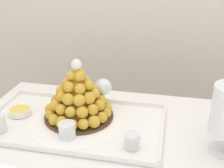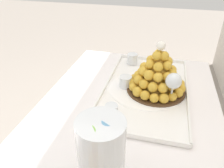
{
  "view_description": "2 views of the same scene",
  "coord_description": "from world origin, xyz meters",
  "px_view_note": "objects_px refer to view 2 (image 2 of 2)",
  "views": [
    {
      "loc": [
        0.1,
        -0.85,
        1.39
      ],
      "look_at": [
        -0.08,
        0.03,
        0.99
      ],
      "focal_mm": 46.61,
      "sensor_mm": 36.0,
      "label": 1
    },
    {
      "loc": [
        0.66,
        0.12,
        1.35
      ],
      "look_at": [
        -0.04,
        -0.06,
        0.92
      ],
      "focal_mm": 34.98,
      "sensor_mm": 36.0,
      "label": 2
    }
  ],
  "objects_px": {
    "serving_tray": "(146,89)",
    "wine_glass": "(173,82)",
    "croquembouche": "(158,74)",
    "dessert_cup_centre": "(111,112)",
    "dessert_cup_left": "(132,59)",
    "creme_brulee_ramekin": "(154,65)",
    "macaron_goblet": "(100,148)",
    "dessert_cup_mid_left": "(126,82)"
  },
  "relations": [
    {
      "from": "serving_tray",
      "to": "croquembouche",
      "type": "bearing_deg",
      "value": 87.26
    },
    {
      "from": "croquembouche",
      "to": "dessert_cup_left",
      "type": "relative_size",
      "value": 4.57
    },
    {
      "from": "serving_tray",
      "to": "wine_glass",
      "type": "bearing_deg",
      "value": 53.34
    },
    {
      "from": "wine_glass",
      "to": "macaron_goblet",
      "type": "bearing_deg",
      "value": -21.49
    },
    {
      "from": "macaron_goblet",
      "to": "wine_glass",
      "type": "height_order",
      "value": "macaron_goblet"
    },
    {
      "from": "dessert_cup_centre",
      "to": "creme_brulee_ramekin",
      "type": "distance_m",
      "value": 0.5
    },
    {
      "from": "dessert_cup_left",
      "to": "creme_brulee_ramekin",
      "type": "bearing_deg",
      "value": 81.94
    },
    {
      "from": "dessert_cup_left",
      "to": "dessert_cup_centre",
      "type": "bearing_deg",
      "value": 0.04
    },
    {
      "from": "dessert_cup_mid_left",
      "to": "creme_brulee_ramekin",
      "type": "height_order",
      "value": "dessert_cup_mid_left"
    },
    {
      "from": "croquembouche",
      "to": "dessert_cup_left",
      "type": "xyz_separation_m",
      "value": [
        -0.26,
        -0.16,
        -0.06
      ]
    },
    {
      "from": "dessert_cup_left",
      "to": "creme_brulee_ramekin",
      "type": "relative_size",
      "value": 0.66
    },
    {
      "from": "serving_tray",
      "to": "dessert_cup_left",
      "type": "relative_size",
      "value": 11.28
    },
    {
      "from": "macaron_goblet",
      "to": "wine_glass",
      "type": "xyz_separation_m",
      "value": [
        -0.45,
        0.18,
        -0.04
      ]
    },
    {
      "from": "serving_tray",
      "to": "creme_brulee_ramekin",
      "type": "height_order",
      "value": "creme_brulee_ramekin"
    },
    {
      "from": "croquembouche",
      "to": "dessert_cup_centre",
      "type": "bearing_deg",
      "value": -32.97
    },
    {
      "from": "serving_tray",
      "to": "dessert_cup_centre",
      "type": "height_order",
      "value": "dessert_cup_centre"
    },
    {
      "from": "dessert_cup_centre",
      "to": "creme_brulee_ramekin",
      "type": "height_order",
      "value": "dessert_cup_centre"
    },
    {
      "from": "croquembouche",
      "to": "dessert_cup_left",
      "type": "bearing_deg",
      "value": -148.92
    },
    {
      "from": "croquembouche",
      "to": "dessert_cup_mid_left",
      "type": "height_order",
      "value": "croquembouche"
    },
    {
      "from": "croquembouche",
      "to": "dessert_cup_centre",
      "type": "distance_m",
      "value": 0.29
    },
    {
      "from": "dessert_cup_mid_left",
      "to": "creme_brulee_ramekin",
      "type": "distance_m",
      "value": 0.27
    },
    {
      "from": "croquembouche",
      "to": "dessert_cup_mid_left",
      "type": "bearing_deg",
      "value": -88.31
    },
    {
      "from": "dessert_cup_centre",
      "to": "croquembouche",
      "type": "bearing_deg",
      "value": 147.03
    },
    {
      "from": "croquembouche",
      "to": "dessert_cup_left",
      "type": "height_order",
      "value": "croquembouche"
    },
    {
      "from": "croquembouche",
      "to": "dessert_cup_centre",
      "type": "height_order",
      "value": "croquembouche"
    },
    {
      "from": "wine_glass",
      "to": "creme_brulee_ramekin",
      "type": "bearing_deg",
      "value": -163.2
    },
    {
      "from": "dessert_cup_mid_left",
      "to": "wine_glass",
      "type": "distance_m",
      "value": 0.24
    },
    {
      "from": "serving_tray",
      "to": "croquembouche",
      "type": "height_order",
      "value": "croquembouche"
    },
    {
      "from": "macaron_goblet",
      "to": "wine_glass",
      "type": "bearing_deg",
      "value": 158.51
    },
    {
      "from": "dessert_cup_mid_left",
      "to": "croquembouche",
      "type": "bearing_deg",
      "value": 91.69
    },
    {
      "from": "serving_tray",
      "to": "macaron_goblet",
      "type": "relative_size",
      "value": 2.75
    },
    {
      "from": "dessert_cup_left",
      "to": "dessert_cup_centre",
      "type": "distance_m",
      "value": 0.5
    },
    {
      "from": "dessert_cup_mid_left",
      "to": "wine_glass",
      "type": "height_order",
      "value": "wine_glass"
    },
    {
      "from": "dessert_cup_left",
      "to": "dessert_cup_mid_left",
      "type": "height_order",
      "value": "dessert_cup_left"
    },
    {
      "from": "dessert_cup_left",
      "to": "dessert_cup_centre",
      "type": "relative_size",
      "value": 1.15
    },
    {
      "from": "dessert_cup_left",
      "to": "dessert_cup_mid_left",
      "type": "distance_m",
      "value": 0.26
    },
    {
      "from": "dessert_cup_centre",
      "to": "creme_brulee_ramekin",
      "type": "bearing_deg",
      "value": 165.24
    },
    {
      "from": "macaron_goblet",
      "to": "croquembouche",
      "type": "bearing_deg",
      "value": 168.54
    },
    {
      "from": "croquembouche",
      "to": "wine_glass",
      "type": "xyz_separation_m",
      "value": [
        0.08,
        0.07,
        0.01
      ]
    },
    {
      "from": "creme_brulee_ramekin",
      "to": "serving_tray",
      "type": "bearing_deg",
      "value": -4.23
    },
    {
      "from": "serving_tray",
      "to": "dessert_cup_centre",
      "type": "relative_size",
      "value": 12.95
    },
    {
      "from": "serving_tray",
      "to": "dessert_cup_mid_left",
      "type": "relative_size",
      "value": 11.21
    }
  ]
}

